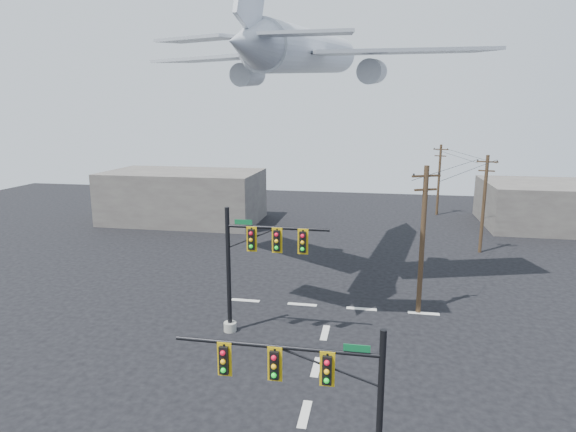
% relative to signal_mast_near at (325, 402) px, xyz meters
% --- Properties ---
extents(ground, '(120.00, 120.00, 0.00)m').
position_rel_signal_mast_near_xyz_m(ground, '(-1.31, 4.34, -3.56)').
color(ground, black).
rests_on(ground, ground).
extents(lane_markings, '(14.00, 21.20, 0.01)m').
position_rel_signal_mast_near_xyz_m(lane_markings, '(-1.31, 9.67, -3.55)').
color(lane_markings, beige).
rests_on(lane_markings, ground).
extents(signal_mast_near, '(7.15, 0.68, 6.21)m').
position_rel_signal_mast_near_xyz_m(signal_mast_near, '(0.00, 0.00, 0.00)').
color(signal_mast_near, '#98978A').
rests_on(signal_mast_near, ground).
extents(signal_mast_far, '(6.23, 0.83, 7.55)m').
position_rel_signal_mast_near_xyz_m(signal_mast_far, '(-5.48, 11.49, 0.66)').
color(signal_mast_far, '#98978A').
rests_on(signal_mast_far, ground).
extents(utility_pole_a, '(1.80, 0.92, 9.61)m').
position_rel_signal_mast_near_xyz_m(utility_pole_a, '(4.35, 16.49, 1.46)').
color(utility_pole_a, '#4B3520').
rests_on(utility_pole_a, ground).
extents(utility_pole_b, '(1.81, 0.55, 9.07)m').
position_rel_signal_mast_near_xyz_m(utility_pole_b, '(11.06, 31.82, 1.19)').
color(utility_pole_b, '#4B3520').
rests_on(utility_pole_b, ground).
extents(utility_pole_c, '(1.75, 0.76, 8.92)m').
position_rel_signal_mast_near_xyz_m(utility_pole_c, '(9.02, 48.70, 1.11)').
color(utility_pole_c, '#4B3520').
rests_on(utility_pole_c, ground).
extents(power_lines, '(8.42, 32.22, 0.36)m').
position_rel_signal_mast_near_xyz_m(power_lines, '(8.88, 32.27, 4.94)').
color(power_lines, black).
extents(airliner, '(26.21, 27.80, 7.27)m').
position_rel_signal_mast_near_xyz_m(airliner, '(-3.90, 22.51, 13.51)').
color(airliner, '#B3B9C0').
extents(building_left, '(18.00, 10.00, 6.00)m').
position_rel_signal_mast_near_xyz_m(building_left, '(-21.31, 39.34, -0.56)').
color(building_left, '#69645C').
rests_on(building_left, ground).
extents(building_right, '(14.00, 12.00, 5.00)m').
position_rel_signal_mast_near_xyz_m(building_right, '(20.69, 44.34, -1.06)').
color(building_right, '#69645C').
rests_on(building_right, ground).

